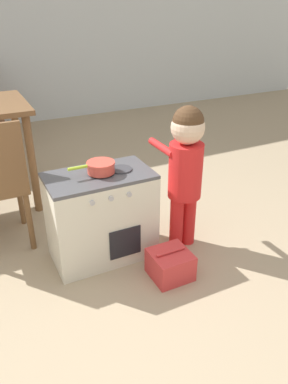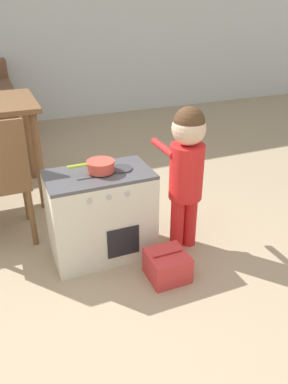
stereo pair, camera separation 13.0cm
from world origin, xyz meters
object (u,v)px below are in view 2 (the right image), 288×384
(toy_pot, at_px, (100,165))
(child_figure, at_px, (187,162))
(play_kitchen, at_px, (101,215))
(toy_basket, at_px, (167,265))

(toy_pot, distance_m, child_figure, 0.50)
(play_kitchen, bearing_deg, child_figure, -12.90)
(toy_pot, distance_m, toy_basket, 0.69)
(child_figure, height_order, toy_basket, child_figure)
(toy_pot, bearing_deg, child_figure, -13.27)
(play_kitchen, distance_m, toy_pot, 0.32)
(play_kitchen, height_order, toy_basket, play_kitchen)
(toy_pot, height_order, toy_basket, toy_pot)
(play_kitchen, height_order, child_figure, child_figure)
(play_kitchen, bearing_deg, toy_basket, -53.45)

